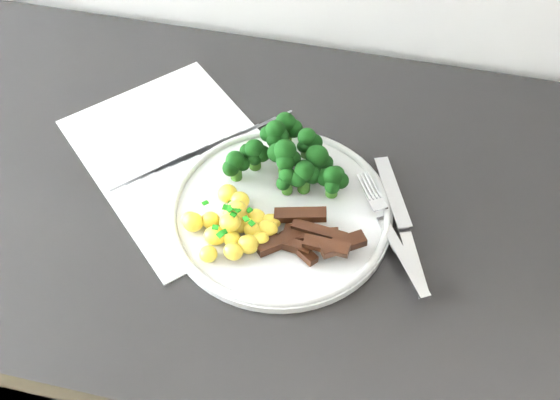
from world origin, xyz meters
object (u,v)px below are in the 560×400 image
at_px(recipe_paper, 183,159).
at_px(beef_strips, 310,237).
at_px(plate, 280,211).
at_px(fork, 393,237).
at_px(broccoli, 290,155).
at_px(counter, 332,370).
at_px(potatoes, 234,224).
at_px(knife, 407,241).

height_order(recipe_paper, beef_strips, beef_strips).
bearing_deg(recipe_paper, plate, -22.69).
xyz_separation_m(recipe_paper, beef_strips, (0.19, -0.10, 0.02)).
height_order(beef_strips, fork, beef_strips).
xyz_separation_m(recipe_paper, plate, (0.14, -0.06, 0.01)).
distance_m(broccoli, beef_strips, 0.11).
xyz_separation_m(broccoli, fork, (0.14, -0.08, -0.02)).
xyz_separation_m(counter, plate, (-0.09, -0.02, 0.45)).
relative_size(plate, potatoes, 2.34).
bearing_deg(recipe_paper, broccoli, 0.94).
bearing_deg(potatoes, plate, 41.71).
distance_m(potatoes, knife, 0.20).
bearing_deg(fork, knife, 14.03).
xyz_separation_m(potatoes, beef_strips, (0.09, 0.00, -0.00)).
bearing_deg(recipe_paper, fork, -14.80).
bearing_deg(beef_strips, recipe_paper, 152.32).
xyz_separation_m(potatoes, fork, (0.18, 0.03, -0.00)).
xyz_separation_m(potatoes, knife, (0.20, 0.03, -0.01)).
xyz_separation_m(plate, knife, (0.15, -0.01, 0.00)).
bearing_deg(fork, broccoli, 151.27).
height_order(plate, fork, fork).
bearing_deg(recipe_paper, knife, -13.25).
distance_m(recipe_paper, potatoes, 0.14).
distance_m(potatoes, beef_strips, 0.09).
distance_m(fork, knife, 0.02).
relative_size(recipe_paper, plate, 1.39).
relative_size(broccoli, potatoes, 1.33).
height_order(broccoli, beef_strips, broccoli).
distance_m(recipe_paper, beef_strips, 0.21).
distance_m(beef_strips, fork, 0.10).
distance_m(plate, knife, 0.15).
xyz_separation_m(recipe_paper, potatoes, (0.10, -0.10, 0.02)).
xyz_separation_m(plate, beef_strips, (0.04, -0.04, 0.01)).
relative_size(recipe_paper, knife, 1.90).
relative_size(counter, plate, 8.67).
bearing_deg(broccoli, beef_strips, -65.55).
height_order(recipe_paper, potatoes, potatoes).
height_order(recipe_paper, plate, plate).
relative_size(counter, fork, 14.03).
relative_size(recipe_paper, potatoes, 3.26).
height_order(counter, beef_strips, beef_strips).
relative_size(potatoes, knife, 0.58).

